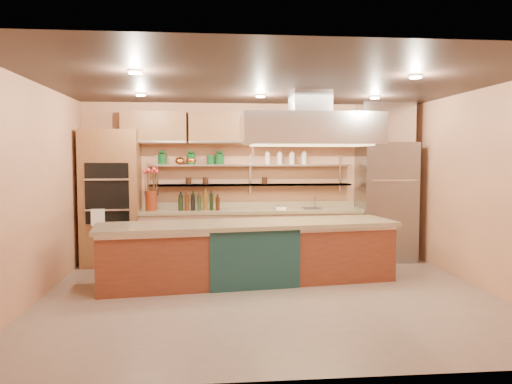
{
  "coord_description": "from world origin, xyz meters",
  "views": [
    {
      "loc": [
        -0.81,
        -6.46,
        1.84
      ],
      "look_at": [
        -0.09,
        1.0,
        1.32
      ],
      "focal_mm": 35.0,
      "sensor_mm": 36.0,
      "label": 1
    }
  ],
  "objects": [
    {
      "name": "wall_back",
      "position": [
        0.0,
        2.5,
        1.4
      ],
      "size": [
        6.0,
        0.04,
        2.8
      ],
      "primitive_type": "cube",
      "color": "tan",
      "rests_on": "floor"
    },
    {
      "name": "ceiling_downlights",
      "position": [
        0.0,
        0.2,
        2.77
      ],
      "size": [
        4.0,
        2.8,
        0.02
      ],
      "primitive_type": "cube",
      "color": "#FFE5A5",
      "rests_on": "ceiling"
    },
    {
      "name": "oven_stack",
      "position": [
        -2.45,
        2.18,
        1.15
      ],
      "size": [
        0.95,
        0.64,
        2.3
      ],
      "primitive_type": "cube",
      "color": "brown",
      "rests_on": "floor"
    },
    {
      "name": "range_hood",
      "position": [
        0.68,
        0.77,
        2.25
      ],
      "size": [
        2.0,
        1.0,
        0.45
      ],
      "primitive_type": "cube",
      "color": "silver",
      "rests_on": "ceiling"
    },
    {
      "name": "wall_left",
      "position": [
        -3.0,
        0.0,
        1.4
      ],
      "size": [
        0.04,
        5.0,
        2.8
      ],
      "primitive_type": "cube",
      "color": "tan",
      "rests_on": "floor"
    },
    {
      "name": "floor",
      "position": [
        0.0,
        0.0,
        -0.01
      ],
      "size": [
        6.0,
        5.0,
        0.02
      ],
      "primitive_type": "cube",
      "color": "gray",
      "rests_on": "ground"
    },
    {
      "name": "wall_shelf_upper",
      "position": [
        -0.05,
        2.37,
        1.7
      ],
      "size": [
        3.6,
        0.26,
        0.03
      ],
      "primitive_type": "cube",
      "color": "silver",
      "rests_on": "wall_back"
    },
    {
      "name": "island",
      "position": [
        -0.22,
        0.77,
        0.44
      ],
      "size": [
        4.34,
        1.47,
        0.89
      ],
      "primitive_type": "cube",
      "rotation": [
        0.0,
        0.0,
        0.13
      ],
      "color": "brown",
      "rests_on": "floor"
    },
    {
      "name": "oil_bottle_cluster",
      "position": [
        -0.96,
        2.15,
        1.05
      ],
      "size": [
        0.78,
        0.36,
        0.24
      ],
      "primitive_type": "cube",
      "rotation": [
        0.0,
        0.0,
        0.2
      ],
      "color": "black",
      "rests_on": "back_counter"
    },
    {
      "name": "wall_shelf_lower",
      "position": [
        -0.05,
        2.37,
        1.35
      ],
      "size": [
        3.6,
        0.26,
        0.03
      ],
      "primitive_type": "cube",
      "color": "silver",
      "rests_on": "wall_back"
    },
    {
      "name": "refrigerator",
      "position": [
        2.35,
        2.14,
        1.05
      ],
      "size": [
        0.95,
        0.72,
        2.1
      ],
      "primitive_type": "cube",
      "color": "gray",
      "rests_on": "floor"
    },
    {
      "name": "kitchen_scale",
      "position": [
        0.46,
        2.15,
        0.98
      ],
      "size": [
        0.17,
        0.13,
        0.09
      ],
      "primitive_type": "cube",
      "rotation": [
        0.0,
        0.0,
        0.02
      ],
      "color": "white",
      "rests_on": "back_counter"
    },
    {
      "name": "green_canister",
      "position": [
        -0.76,
        2.37,
        1.8
      ],
      "size": [
        0.15,
        0.15,
        0.16
      ],
      "primitive_type": "cylinder",
      "rotation": [
        0.0,
        0.0,
        0.13
      ],
      "color": "#0F471C",
      "rests_on": "wall_shelf_upper"
    },
    {
      "name": "back_counter",
      "position": [
        -0.05,
        2.2,
        0.47
      ],
      "size": [
        3.84,
        0.64,
        0.93
      ],
      "primitive_type": "cube",
      "color": "tan",
      "rests_on": "floor"
    },
    {
      "name": "wall_front",
      "position": [
        0.0,
        -2.5,
        1.4
      ],
      "size": [
        6.0,
        0.04,
        2.8
      ],
      "primitive_type": "cube",
      "color": "tan",
      "rests_on": "floor"
    },
    {
      "name": "upper_cabinets",
      "position": [
        0.0,
        2.32,
        2.35
      ],
      "size": [
        4.6,
        0.36,
        0.55
      ],
      "primitive_type": "cube",
      "color": "brown",
      "rests_on": "wall_back"
    },
    {
      "name": "copper_kettle",
      "position": [
        -1.3,
        2.37,
        1.78
      ],
      "size": [
        0.22,
        0.22,
        0.13
      ],
      "primitive_type": "ellipsoid",
      "rotation": [
        0.0,
        0.0,
        0.43
      ],
      "color": "orange",
      "rests_on": "wall_shelf_upper"
    },
    {
      "name": "wall_right",
      "position": [
        3.0,
        0.0,
        1.4
      ],
      "size": [
        0.04,
        5.0,
        2.8
      ],
      "primitive_type": "cube",
      "color": "tan",
      "rests_on": "floor"
    },
    {
      "name": "ceiling",
      "position": [
        0.0,
        0.0,
        2.8
      ],
      "size": [
        6.0,
        5.0,
        0.02
      ],
      "primitive_type": "cube",
      "color": "black",
      "rests_on": "wall_back"
    },
    {
      "name": "flower_vase",
      "position": [
        -1.78,
        2.15,
        1.1
      ],
      "size": [
        0.22,
        0.22,
        0.34
      ],
      "primitive_type": "cylinder",
      "rotation": [
        0.0,
        0.0,
        0.2
      ],
      "color": "maroon",
      "rests_on": "back_counter"
    },
    {
      "name": "bar_faucet",
      "position": [
        1.09,
        2.25,
        1.03
      ],
      "size": [
        0.04,
        0.04,
        0.2
      ],
      "primitive_type": "cylinder",
      "rotation": [
        0.0,
        0.0,
        -0.32
      ],
      "color": "silver",
      "rests_on": "back_counter"
    }
  ]
}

